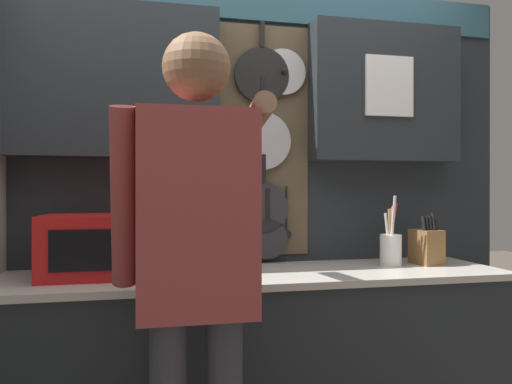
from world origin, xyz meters
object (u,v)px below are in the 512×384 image
(knife_block, at_px, (426,246))
(person, at_px, (196,254))
(utensil_crock, at_px, (391,247))
(microwave, at_px, (106,245))

(knife_block, xyz_separation_m, person, (-1.21, -0.61, 0.07))
(utensil_crock, xyz_separation_m, person, (-1.01, -0.61, 0.07))
(microwave, distance_m, person, 0.69)
(microwave, distance_m, utensil_crock, 1.34)
(microwave, bearing_deg, utensil_crock, 0.02)
(utensil_crock, bearing_deg, microwave, -179.98)
(utensil_crock, bearing_deg, person, -149.04)
(microwave, xyz_separation_m, person, (0.32, -0.61, 0.03))
(microwave, xyz_separation_m, knife_block, (1.53, 0.00, -0.04))
(person, bearing_deg, utensil_crock, 30.96)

